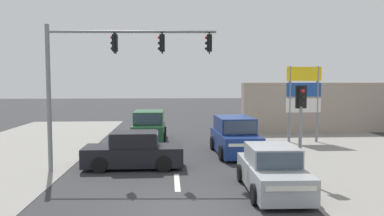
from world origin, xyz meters
TOP-DOWN VIEW (x-y plane):
  - ground_plane at (0.00, 0.00)m, footprint 140.00×140.00m
  - lane_dash_mid at (0.00, 3.00)m, footprint 0.20×2.40m
  - lane_dash_far at (0.00, 8.00)m, footprint 0.20×2.40m
  - traffic_signal_mast at (-2.78, 4.83)m, footprint 6.88×0.67m
  - pedestal_signal_right_kerb at (4.55, 2.84)m, footprint 0.44×0.30m
  - shopping_plaza_sign at (7.83, 11.52)m, footprint 2.10×0.16m
  - shopfront_wall_far at (11.00, 16.00)m, footprint 12.00×1.00m
  - sedan_oncoming_mid at (-1.80, 5.41)m, footprint 4.25×1.91m
  - sedan_crossing_left at (3.17, 1.64)m, footprint 1.97×4.28m
  - suv_kerbside_parked at (-1.51, 12.56)m, footprint 2.08×4.55m
  - suv_oncoming_near at (3.05, 8.17)m, footprint 2.19×4.60m

SIDE VIEW (x-z plane):
  - ground_plane at x=0.00m, z-range 0.00..0.00m
  - lane_dash_mid at x=0.00m, z-range 0.00..0.01m
  - lane_dash_far at x=0.00m, z-range 0.00..0.01m
  - sedan_oncoming_mid at x=-1.80m, z-range -0.08..1.48m
  - sedan_crossing_left at x=3.17m, z-range -0.08..1.48m
  - suv_kerbside_parked at x=-1.51m, z-range -0.06..1.83m
  - suv_oncoming_near at x=3.05m, z-range -0.06..1.83m
  - shopfront_wall_far at x=11.00m, z-range 0.00..3.60m
  - pedestal_signal_right_kerb at x=4.55m, z-range 0.64..4.20m
  - shopping_plaza_sign at x=7.83m, z-range 0.68..5.28m
  - traffic_signal_mast at x=-2.78m, z-range 1.35..7.35m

